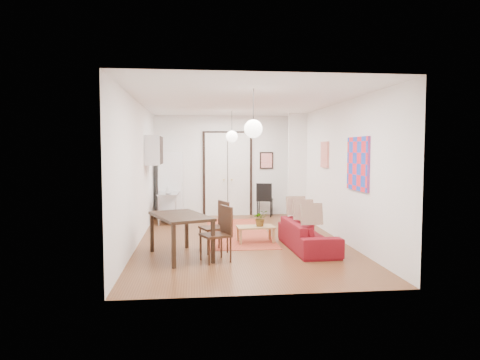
{
  "coord_description": "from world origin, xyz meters",
  "views": [
    {
      "loc": [
        -0.96,
        -8.93,
        1.9
      ],
      "look_at": [
        0.03,
        0.34,
        1.25
      ],
      "focal_mm": 32.0,
      "sensor_mm": 36.0,
      "label": 1
    }
  ],
  "objects": [
    {
      "name": "wall_back",
      "position": [
        0.0,
        3.5,
        1.45
      ],
      "size": [
        4.2,
        0.02,
        2.9
      ],
      "primitive_type": "cube",
      "color": "white",
      "rests_on": "floor"
    },
    {
      "name": "print_left",
      "position": [
        -2.07,
        2.0,
        1.95
      ],
      "size": [
        0.03,
        0.44,
        0.54
      ],
      "primitive_type": "cube",
      "color": "#92633C",
      "rests_on": "wall_left"
    },
    {
      "name": "black_side_chair",
      "position": [
        1.05,
        3.24,
        0.57
      ],
      "size": [
        0.55,
        0.55,
        0.97
      ],
      "rotation": [
        0.0,
        0.0,
        2.86
      ],
      "color": "black",
      "rests_on": "floor"
    },
    {
      "name": "painting_popart",
      "position": [
        2.08,
        -1.25,
        1.65
      ],
      "size": [
        0.05,
        1.0,
        1.0
      ],
      "primitive_type": "cube",
      "color": "red",
      "rests_on": "wall_right"
    },
    {
      "name": "wall_right",
      "position": [
        2.1,
        0.0,
        1.45
      ],
      "size": [
        0.02,
        7.0,
        2.9
      ],
      "primitive_type": "cube",
      "color": "white",
      "rests_on": "floor"
    },
    {
      "name": "painting_abstract",
      "position": [
        2.08,
        0.8,
        1.8
      ],
      "size": [
        0.05,
        0.5,
        0.6
      ],
      "primitive_type": "cube",
      "color": "#F3E4CB",
      "rests_on": "wall_right"
    },
    {
      "name": "soap_bottle",
      "position": [
        -1.68,
        2.63,
        0.86
      ],
      "size": [
        0.08,
        0.08,
        0.16
      ],
      "primitive_type": "imported",
      "rotation": [
        0.0,
        0.0,
        -0.04
      ],
      "color": "teal",
      "rests_on": "kitchen_counter"
    },
    {
      "name": "bowl",
      "position": [
        -1.63,
        2.08,
        0.8
      ],
      "size": [
        0.19,
        0.19,
        0.05
      ],
      "primitive_type": "imported",
      "rotation": [
        0.0,
        0.0,
        -0.04
      ],
      "color": "silver",
      "rests_on": "kitchen_counter"
    },
    {
      "name": "wall_front",
      "position": [
        0.0,
        -3.5,
        1.45
      ],
      "size": [
        4.2,
        0.02,
        2.9
      ],
      "primitive_type": "cube",
      "color": "white",
      "rests_on": "floor"
    },
    {
      "name": "poster_back",
      "position": [
        1.15,
        3.47,
        1.6
      ],
      "size": [
        0.4,
        0.03,
        0.5
      ],
      "primitive_type": "cube",
      "color": "red",
      "rests_on": "wall_back"
    },
    {
      "name": "wall_left",
      "position": [
        -2.1,
        0.0,
        1.45
      ],
      "size": [
        0.02,
        7.0,
        2.9
      ],
      "primitive_type": "cube",
      "color": "white",
      "rests_on": "floor"
    },
    {
      "name": "kitchen_counter",
      "position": [
        -1.63,
        2.38,
        0.48
      ],
      "size": [
        0.55,
        1.04,
        0.78
      ],
      "rotation": [
        0.0,
        0.0,
        -0.04
      ],
      "color": "silver",
      "rests_on": "floor"
    },
    {
      "name": "pendant_front",
      "position": [
        0.0,
        -2.0,
        2.25
      ],
      "size": [
        0.3,
        0.3,
        0.8
      ],
      "color": "white",
      "rests_on": "ceiling"
    },
    {
      "name": "stub_partition",
      "position": [
        1.85,
        2.55,
        1.45
      ],
      "size": [
        0.5,
        0.1,
        2.9
      ],
      "primitive_type": "cube",
      "color": "white",
      "rests_on": "floor"
    },
    {
      "name": "double_doors",
      "position": [
        0.0,
        3.46,
        1.2
      ],
      "size": [
        1.44,
        0.06,
        2.5
      ],
      "primitive_type": "cube",
      "color": "white",
      "rests_on": "wall_back"
    },
    {
      "name": "ceiling",
      "position": [
        0.0,
        0.0,
        2.9
      ],
      "size": [
        4.2,
        7.0,
        0.02
      ],
      "primitive_type": "cube",
      "color": "white",
      "rests_on": "wall_back"
    },
    {
      "name": "wall_cabinet",
      "position": [
        -1.92,
        1.5,
        1.9
      ],
      "size": [
        0.35,
        1.0,
        0.7
      ],
      "primitive_type": "cube",
      "color": "white",
      "rests_on": "wall_left"
    },
    {
      "name": "kilim_rug",
      "position": [
        0.03,
        0.84,
        0.0
      ],
      "size": [
        1.42,
        3.68,
        0.01
      ],
      "primitive_type": "cube",
      "rotation": [
        0.0,
        0.0,
        -0.01
      ],
      "color": "#C24930",
      "rests_on": "floor"
    },
    {
      "name": "dining_chair_near",
      "position": [
        -0.61,
        -0.93,
        0.55
      ],
      "size": [
        0.58,
        0.7,
        0.94
      ],
      "rotation": [
        0.0,
        0.0,
        -1.2
      ],
      "color": "#371C11",
      "rests_on": "floor"
    },
    {
      "name": "potted_plant",
      "position": [
        0.39,
        -0.31,
        0.51
      ],
      "size": [
        0.28,
        0.31,
        0.33
      ],
      "primitive_type": "imported",
      "rotation": [
        0.0,
        0.0,
        0.06
      ],
      "color": "#34632C",
      "rests_on": "coffee_table"
    },
    {
      "name": "dining_chair_far",
      "position": [
        -0.61,
        -1.63,
        0.55
      ],
      "size": [
        0.58,
        0.7,
        0.94
      ],
      "rotation": [
        0.0,
        0.0,
        -1.2
      ],
      "color": "#371C11",
      "rests_on": "floor"
    },
    {
      "name": "pendant_back",
      "position": [
        0.0,
        2.0,
        2.25
      ],
      "size": [
        0.3,
        0.3,
        0.8
      ],
      "color": "white",
      "rests_on": "ceiling"
    },
    {
      "name": "sofa",
      "position": [
        1.2,
        -1.0,
        0.28
      ],
      "size": [
        0.8,
        1.91,
        0.55
      ],
      "primitive_type": "imported",
      "rotation": [
        0.0,
        0.0,
        1.61
      ],
      "color": "maroon",
      "rests_on": "floor"
    },
    {
      "name": "coffee_table",
      "position": [
        0.29,
        -0.31,
        0.3
      ],
      "size": [
        0.79,
        0.47,
        0.34
      ],
      "rotation": [
        0.0,
        0.0,
        0.06
      ],
      "color": "#AC8351",
      "rests_on": "floor"
    },
    {
      "name": "fridge",
      "position": [
        -1.62,
        3.15,
        0.93
      ],
      "size": [
        0.66,
        0.66,
        1.85
      ],
      "primitive_type": "cube",
      "rotation": [
        0.0,
        0.0,
        -0.01
      ],
      "color": "white",
      "rests_on": "floor"
    },
    {
      "name": "floor",
      "position": [
        0.0,
        0.0,
        0.0
      ],
      "size": [
        7.0,
        7.0,
        0.0
      ],
      "primitive_type": "plane",
      "color": "brown",
      "rests_on": "ground"
    },
    {
      "name": "dining_table",
      "position": [
        -1.21,
        -1.37,
        0.68
      ],
      "size": [
        1.23,
        1.57,
        0.76
      ],
      "rotation": [
        0.0,
        0.0,
        0.37
      ],
      "color": "black",
      "rests_on": "floor"
    }
  ]
}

